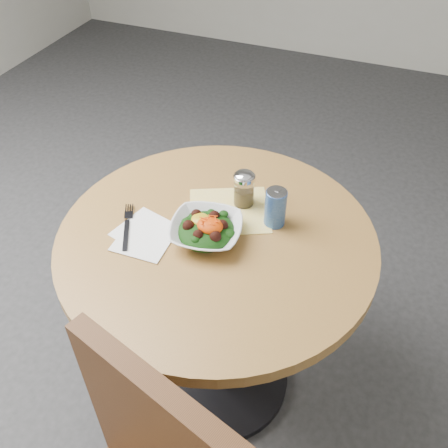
# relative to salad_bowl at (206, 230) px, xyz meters

# --- Properties ---
(ground) EXTENTS (6.00, 6.00, 0.00)m
(ground) POSITION_rel_salad_bowl_xyz_m (0.02, 0.02, -0.78)
(ground) COLOR #2C2C2E
(ground) RESTS_ON ground
(table) EXTENTS (0.90, 0.90, 0.75)m
(table) POSITION_rel_salad_bowl_xyz_m (0.02, 0.02, -0.23)
(table) COLOR black
(table) RESTS_ON ground
(cloth_napkin) EXTENTS (0.30, 0.29, 0.00)m
(cloth_napkin) POSITION_rel_salad_bowl_xyz_m (0.02, 0.13, -0.03)
(cloth_napkin) COLOR #E7BA0C
(cloth_napkin) RESTS_ON table
(paper_napkins) EXTENTS (0.18, 0.20, 0.00)m
(paper_napkins) POSITION_rel_salad_bowl_xyz_m (-0.16, -0.06, -0.03)
(paper_napkins) COLOR white
(paper_napkins) RESTS_ON table
(salad_bowl) EXTENTS (0.23, 0.23, 0.07)m
(salad_bowl) POSITION_rel_salad_bowl_xyz_m (0.00, 0.00, 0.00)
(salad_bowl) COLOR silver
(salad_bowl) RESTS_ON table
(fork) EXTENTS (0.10, 0.18, 0.00)m
(fork) POSITION_rel_salad_bowl_xyz_m (-0.23, -0.04, -0.02)
(fork) COLOR black
(fork) RESTS_ON table
(spice_shaker) EXTENTS (0.06, 0.06, 0.11)m
(spice_shaker) POSITION_rel_salad_bowl_xyz_m (0.05, 0.18, 0.03)
(spice_shaker) COLOR silver
(spice_shaker) RESTS_ON table
(beverage_can) EXTENTS (0.06, 0.06, 0.12)m
(beverage_can) POSITION_rel_salad_bowl_xyz_m (0.16, 0.13, 0.03)
(beverage_can) COLOR navy
(beverage_can) RESTS_ON table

